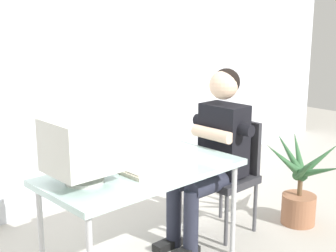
# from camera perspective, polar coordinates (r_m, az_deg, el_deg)

# --- Properties ---
(wall_back) EXTENTS (8.00, 0.10, 3.00)m
(wall_back) POSITION_cam_1_polar(r_m,az_deg,el_deg) (4.24, -12.46, 10.27)
(wall_back) COLOR silver
(wall_back) RESTS_ON ground_plane
(desk) EXTENTS (1.33, 0.66, 0.73)m
(desk) POSITION_cam_1_polar(r_m,az_deg,el_deg) (3.09, -3.01, -6.14)
(desk) COLOR #B7B7BC
(desk) RESTS_ON ground_plane
(crt_monitor) EXTENTS (0.42, 0.36, 0.39)m
(crt_monitor) POSITION_cam_1_polar(r_m,az_deg,el_deg) (2.80, -10.15, -2.31)
(crt_monitor) COLOR silver
(crt_monitor) RESTS_ON desk
(keyboard) EXTENTS (0.18, 0.43, 0.03)m
(keyboard) POSITION_cam_1_polar(r_m,az_deg,el_deg) (3.04, -4.77, -5.13)
(keyboard) COLOR beige
(keyboard) RESTS_ON desk
(office_chair) EXTENTS (0.42, 0.42, 0.89)m
(office_chair) POSITION_cam_1_polar(r_m,az_deg,el_deg) (3.79, 7.49, -5.23)
(office_chair) COLOR #4C4C51
(office_chair) RESTS_ON ground_plane
(person_seated) EXTENTS (0.74, 0.55, 1.32)m
(person_seated) POSITION_cam_1_polar(r_m,az_deg,el_deg) (3.58, 5.58, -2.61)
(person_seated) COLOR black
(person_seated) RESTS_ON ground_plane
(potted_plant) EXTENTS (0.71, 0.65, 0.76)m
(potted_plant) POSITION_cam_1_polar(r_m,az_deg,el_deg) (4.05, 15.72, -6.87)
(potted_plant) COLOR #9E6647
(potted_plant) RESTS_ON ground_plane
(desk_mug) EXTENTS (0.07, 0.08, 0.11)m
(desk_mug) POSITION_cam_1_polar(r_m,az_deg,el_deg) (3.22, -5.71, -3.37)
(desk_mug) COLOR blue
(desk_mug) RESTS_ON desk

